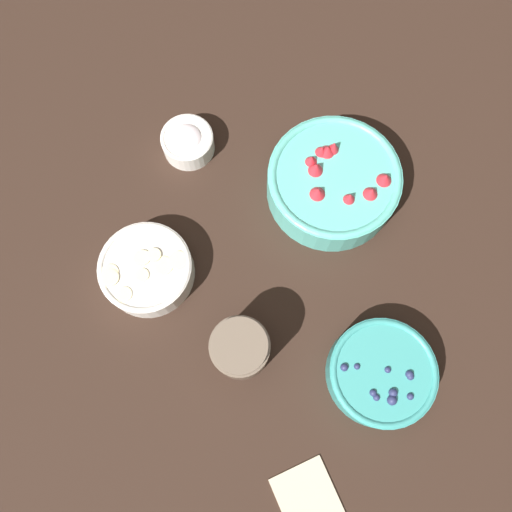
# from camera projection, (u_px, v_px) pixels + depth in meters

# --- Properties ---
(ground_plane) EXTENTS (4.00, 4.00, 0.00)m
(ground_plane) POSITION_uv_depth(u_px,v_px,m) (265.00, 276.00, 0.88)
(ground_plane) COLOR black
(bowl_strawberries) EXTENTS (0.23, 0.23, 0.09)m
(bowl_strawberries) POSITION_uv_depth(u_px,v_px,m) (333.00, 182.00, 0.88)
(bowl_strawberries) COLOR #56B7A8
(bowl_strawberries) RESTS_ON ground_plane
(bowl_blueberries) EXTENTS (0.17, 0.17, 0.06)m
(bowl_blueberries) POSITION_uv_depth(u_px,v_px,m) (381.00, 373.00, 0.80)
(bowl_blueberries) COLOR teal
(bowl_blueberries) RESTS_ON ground_plane
(bowl_bananas) EXTENTS (0.16, 0.16, 0.05)m
(bowl_bananas) POSITION_uv_depth(u_px,v_px,m) (147.00, 269.00, 0.85)
(bowl_bananas) COLOR silver
(bowl_bananas) RESTS_ON ground_plane
(bowl_cream) EXTENTS (0.10, 0.10, 0.05)m
(bowl_cream) POSITION_uv_depth(u_px,v_px,m) (188.00, 141.00, 0.92)
(bowl_cream) COLOR white
(bowl_cream) RESTS_ON ground_plane
(jar_chocolate) EXTENTS (0.09, 0.09, 0.10)m
(jar_chocolate) POSITION_uv_depth(u_px,v_px,m) (240.00, 349.00, 0.80)
(jar_chocolate) COLOR brown
(jar_chocolate) RESTS_ON ground_plane
(napkin) EXTENTS (0.16, 0.14, 0.01)m
(napkin) POSITION_uv_depth(u_px,v_px,m) (312.00, 508.00, 0.77)
(napkin) COLOR beige
(napkin) RESTS_ON ground_plane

